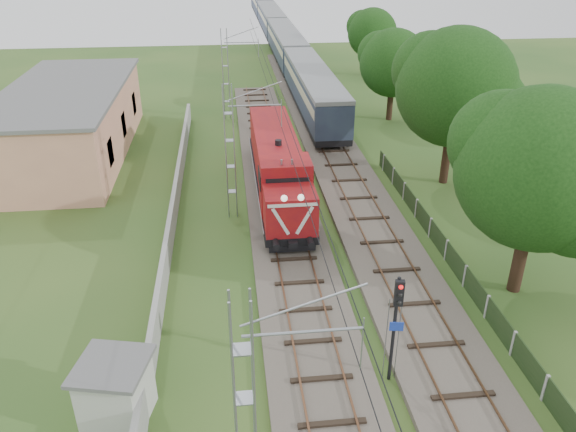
{
  "coord_description": "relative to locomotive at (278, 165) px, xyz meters",
  "views": [
    {
      "loc": [
        -3.07,
        -18.77,
        15.51
      ],
      "look_at": [
        -0.16,
        7.21,
        2.2
      ],
      "focal_mm": 35.0,
      "sensor_mm": 36.0,
      "label": 1
    }
  ],
  "objects": [
    {
      "name": "coach_rake",
      "position": [
        5.0,
        52.69,
        0.39
      ],
      "size": [
        3.06,
        91.38,
        3.54
      ],
      "color": "black",
      "rests_on": "ground"
    },
    {
      "name": "signal_post",
      "position": [
        2.65,
        -17.35,
        1.06
      ],
      "size": [
        0.52,
        0.4,
        4.68
      ],
      "color": "black",
      "rests_on": "ground"
    },
    {
      "name": "station_building",
      "position": [
        -15.0,
        9.52,
        0.48
      ],
      "size": [
        8.4,
        20.4,
        5.22
      ],
      "color": "tan",
      "rests_on": "ground"
    },
    {
      "name": "tree_c",
      "position": [
        11.82,
        15.51,
        2.91
      ],
      "size": [
        6.26,
        5.96,
        8.12
      ],
      "color": "#3E2419",
      "rests_on": "ground"
    },
    {
      "name": "boundary_wall",
      "position": [
        -6.5,
        -2.48,
        -1.4
      ],
      "size": [
        0.25,
        40.0,
        1.5
      ],
      "primitive_type": "cube",
      "color": "#9E9E99",
      "rests_on": "ground"
    },
    {
      "name": "ground",
      "position": [
        0.0,
        -14.48,
        -2.15
      ],
      "size": [
        140.0,
        140.0,
        0.0
      ],
      "primitive_type": "plane",
      "color": "#284E1D",
      "rests_on": "ground"
    },
    {
      "name": "relay_hut",
      "position": [
        -7.4,
        -18.07,
        -0.91
      ],
      "size": [
        2.86,
        2.86,
        2.46
      ],
      "color": "beige",
      "rests_on": "ground"
    },
    {
      "name": "tree_a",
      "position": [
        10.4,
        -12.0,
        4.03
      ],
      "size": [
        7.64,
        7.28,
        9.91
      ],
      "color": "#3E2419",
      "rests_on": "ground"
    },
    {
      "name": "catenary",
      "position": [
        -2.95,
        -2.48,
        1.9
      ],
      "size": [
        3.31,
        70.0,
        8.0
      ],
      "color": "gray",
      "rests_on": "ground"
    },
    {
      "name": "locomotive",
      "position": [
        0.0,
        0.0,
        0.0
      ],
      "size": [
        2.85,
        16.25,
        4.13
      ],
      "color": "black",
      "rests_on": "ground"
    },
    {
      "name": "tree_d",
      "position": [
        14.3,
        33.04,
        2.68
      ],
      "size": [
        5.98,
        5.69,
        7.75
      ],
      "color": "#3E2419",
      "rests_on": "ground"
    },
    {
      "name": "track_side",
      "position": [
        5.0,
        5.52,
        -1.97
      ],
      "size": [
        4.2,
        80.0,
        0.45
      ],
      "color": "#6B6054",
      "rests_on": "ground"
    },
    {
      "name": "fence",
      "position": [
        8.0,
        -11.48,
        -1.55
      ],
      "size": [
        0.12,
        32.0,
        1.2
      ],
      "color": "black",
      "rests_on": "ground"
    },
    {
      "name": "track_main",
      "position": [
        0.0,
        -7.48,
        -1.97
      ],
      "size": [
        4.2,
        70.0,
        0.45
      ],
      "color": "#6B6054",
      "rests_on": "ground"
    },
    {
      "name": "tree_b",
      "position": [
        11.66,
        0.98,
        4.34
      ],
      "size": [
        8.03,
        7.65,
        10.41
      ],
      "color": "#3E2419",
      "rests_on": "ground"
    }
  ]
}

